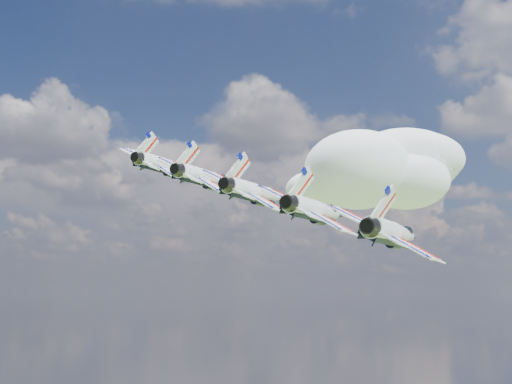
% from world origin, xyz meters
% --- Properties ---
extents(cloud_far, '(70.42, 55.33, 27.66)m').
position_xyz_m(cloud_far, '(10.92, 213.77, 180.07)').
color(cloud_far, white).
extents(jet_0, '(14.69, 17.59, 8.97)m').
position_xyz_m(jet_0, '(-1.55, 21.40, 148.99)').
color(jet_0, white).
extents(jet_1, '(14.69, 17.59, 8.97)m').
position_xyz_m(jet_1, '(6.42, 14.58, 145.95)').
color(jet_1, white).
extents(jet_2, '(14.69, 17.59, 8.97)m').
position_xyz_m(jet_2, '(14.38, 7.76, 142.90)').
color(jet_2, silver).
extents(jet_3, '(14.69, 17.59, 8.97)m').
position_xyz_m(jet_3, '(22.35, 0.94, 139.86)').
color(jet_3, silver).
extents(jet_4, '(14.69, 17.59, 8.97)m').
position_xyz_m(jet_4, '(30.32, -5.88, 136.82)').
color(jet_4, white).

